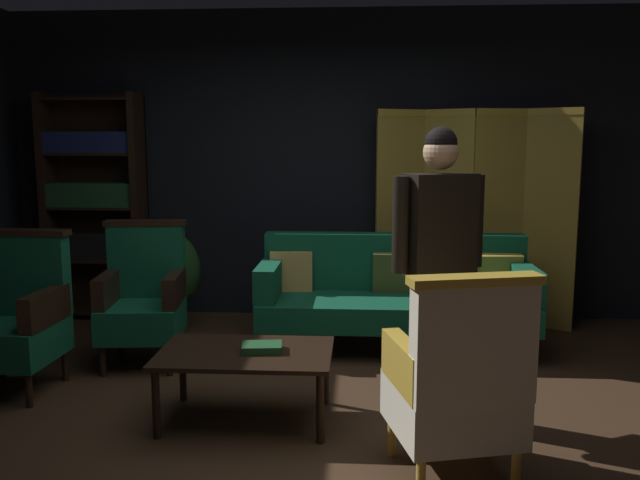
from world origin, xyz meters
name	(u,v)px	position (x,y,z in m)	size (l,w,h in m)	color
ground_plane	(312,420)	(0.00, 0.00, 0.00)	(10.00, 10.00, 0.00)	#3D2819
back_wall	(331,166)	(0.00, 2.45, 1.40)	(7.20, 0.10, 2.80)	black
folding_screen	(473,215)	(1.26, 2.16, 0.99)	(1.70, 0.40, 1.90)	#B29338
bookshelf	(95,204)	(-2.15, 2.19, 1.06)	(0.90, 0.32, 2.05)	black
velvet_couch	(394,290)	(0.55, 1.45, 0.45)	(2.12, 0.78, 0.88)	black
coffee_table	(246,359)	(-0.38, -0.02, 0.37)	(1.00, 0.64, 0.42)	black
armchair_gilt_accent	(458,383)	(0.74, -0.65, 0.49)	(0.70, 0.70, 1.04)	gold
armchair_wing_left	(143,297)	(-1.31, 0.95, 0.49)	(0.64, 0.63, 1.04)	black
armchair_wing_right	(16,316)	(-1.96, 0.39, 0.49)	(0.61, 0.60, 1.04)	black
standing_figure	(438,246)	(0.72, 0.11, 1.03)	(0.54, 0.36, 1.70)	black
potted_plant	(165,274)	(-1.37, 1.69, 0.51)	(0.59, 0.59, 0.89)	brown
book_green_cloth	(262,348)	(-0.28, -0.02, 0.44)	(0.23, 0.16, 0.04)	#1E4C28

